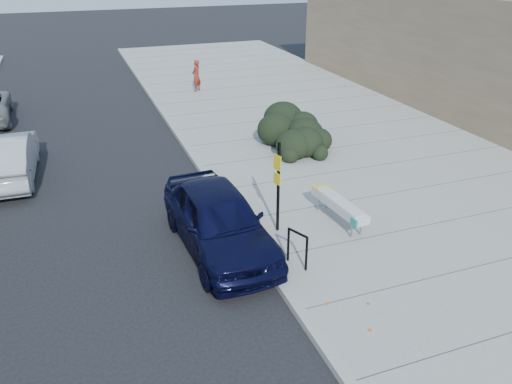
{
  "coord_description": "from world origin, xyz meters",
  "views": [
    {
      "loc": [
        -3.65,
        -9.24,
        6.73
      ],
      "look_at": [
        0.46,
        1.84,
        1.0
      ],
      "focal_mm": 35.0,
      "sensor_mm": 36.0,
      "label": 1
    }
  ],
  "objects_px": {
    "wagon_silver": "(7,157)",
    "bike_rack": "(297,245)",
    "pedestrian": "(196,76)",
    "sedan_navy": "(219,220)",
    "bench": "(339,205)",
    "sign_post": "(278,182)"
  },
  "relations": [
    {
      "from": "pedestrian",
      "to": "bike_rack",
      "type": "bearing_deg",
      "value": 40.73
    },
    {
      "from": "bike_rack",
      "to": "sedan_navy",
      "type": "relative_size",
      "value": 0.19
    },
    {
      "from": "bike_rack",
      "to": "wagon_silver",
      "type": "distance_m",
      "value": 10.41
    },
    {
      "from": "bench",
      "to": "pedestrian",
      "type": "height_order",
      "value": "pedestrian"
    },
    {
      "from": "bench",
      "to": "bike_rack",
      "type": "height_order",
      "value": "bike_rack"
    },
    {
      "from": "bench",
      "to": "bike_rack",
      "type": "bearing_deg",
      "value": -146.59
    },
    {
      "from": "bench",
      "to": "pedestrian",
      "type": "bearing_deg",
      "value": 85.68
    },
    {
      "from": "bench",
      "to": "pedestrian",
      "type": "relative_size",
      "value": 1.37
    },
    {
      "from": "bike_rack",
      "to": "pedestrian",
      "type": "relative_size",
      "value": 0.56
    },
    {
      "from": "bike_rack",
      "to": "wagon_silver",
      "type": "xyz_separation_m",
      "value": [
        -6.6,
        8.05,
        0.07
      ]
    },
    {
      "from": "sign_post",
      "to": "sedan_navy",
      "type": "distance_m",
      "value": 1.75
    },
    {
      "from": "sedan_navy",
      "to": "pedestrian",
      "type": "bearing_deg",
      "value": 74.72
    },
    {
      "from": "wagon_silver",
      "to": "bike_rack",
      "type": "bearing_deg",
      "value": 131.01
    },
    {
      "from": "wagon_silver",
      "to": "pedestrian",
      "type": "relative_size",
      "value": 2.86
    },
    {
      "from": "bench",
      "to": "sign_post",
      "type": "xyz_separation_m",
      "value": [
        -1.71,
        0.15,
        0.88
      ]
    },
    {
      "from": "sedan_navy",
      "to": "pedestrian",
      "type": "height_order",
      "value": "pedestrian"
    },
    {
      "from": "sign_post",
      "to": "pedestrian",
      "type": "xyz_separation_m",
      "value": [
        1.59,
        14.7,
        -0.59
      ]
    },
    {
      "from": "sign_post",
      "to": "sedan_navy",
      "type": "height_order",
      "value": "sign_post"
    },
    {
      "from": "sedan_navy",
      "to": "pedestrian",
      "type": "xyz_separation_m",
      "value": [
        3.17,
        14.78,
        0.14
      ]
    },
    {
      "from": "bike_rack",
      "to": "pedestrian",
      "type": "distance_m",
      "value": 16.44
    },
    {
      "from": "bike_rack",
      "to": "wagon_silver",
      "type": "height_order",
      "value": "wagon_silver"
    },
    {
      "from": "sign_post",
      "to": "sedan_navy",
      "type": "xyz_separation_m",
      "value": [
        -1.59,
        -0.08,
        -0.73
      ]
    }
  ]
}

